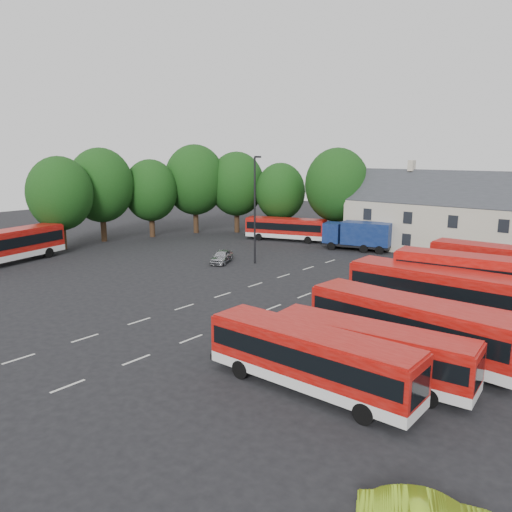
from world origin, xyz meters
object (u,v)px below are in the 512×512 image
(bus_row_a, at_px, (310,355))
(silver_car, at_px, (222,256))
(box_truck, at_px, (358,234))
(lamppost, at_px, (255,207))
(bus_west, at_px, (7,244))
(bus_dd_south, at_px, (472,281))

(bus_row_a, distance_m, silver_car, 28.16)
(bus_row_a, relative_size, box_truck, 1.34)
(bus_row_a, bearing_deg, box_truck, 114.62)
(silver_car, height_order, lamppost, lamppost)
(bus_west, xyz_separation_m, silver_car, (16.11, 13.89, -1.36))
(silver_car, bearing_deg, box_truck, 36.93)
(lamppost, bearing_deg, box_truck, 69.62)
(bus_row_a, distance_m, bus_west, 38.43)
(bus_row_a, xyz_separation_m, lamppost, (-19.46, 19.33, 3.88))
(bus_west, distance_m, silver_car, 21.31)
(bus_dd_south, xyz_separation_m, lamppost, (-21.68, 3.04, 3.29))
(bus_dd_south, distance_m, silver_car, 24.47)
(box_truck, relative_size, lamppost, 0.74)
(box_truck, distance_m, lamppost, 13.93)
(bus_west, bearing_deg, lamppost, -62.93)
(box_truck, relative_size, silver_car, 2.02)
(bus_row_a, height_order, lamppost, lamppost)
(bus_dd_south, xyz_separation_m, box_truck, (-17.01, 15.60, -0.53))
(bus_row_a, height_order, bus_dd_south, bus_dd_south)
(box_truck, bearing_deg, bus_dd_south, -56.03)
(lamppost, bearing_deg, bus_row_a, -44.81)
(bus_row_a, relative_size, bus_west, 0.86)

